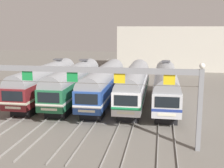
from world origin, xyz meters
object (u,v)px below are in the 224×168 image
at_px(commuter_train_maroon, 45,81).
at_px(commuter_train_green, 74,82).
at_px(commuter_train_white, 134,83).
at_px(commuter_train_silver, 166,84).
at_px(commuter_train_blue, 104,82).
at_px(catenary_gantry, 72,82).

relative_size(commuter_train_maroon, commuter_train_green, 1.00).
height_order(commuter_train_maroon, commuter_train_white, commuter_train_maroon).
bearing_deg(commuter_train_white, commuter_train_silver, 0.06).
relative_size(commuter_train_blue, catenary_gantry, 0.87).
bearing_deg(commuter_train_maroon, commuter_train_white, -0.02).
bearing_deg(catenary_gantry, commuter_train_silver, 60.09).
relative_size(commuter_train_silver, catenary_gantry, 0.87).
distance_m(commuter_train_blue, commuter_train_silver, 7.77).
distance_m(commuter_train_maroon, commuter_train_blue, 7.77).
distance_m(commuter_train_green, commuter_train_silver, 11.65).
bearing_deg(commuter_train_maroon, commuter_train_silver, 0.00).
xyz_separation_m(commuter_train_green, catenary_gantry, (3.88, -13.50, 2.53)).
relative_size(commuter_train_maroon, catenary_gantry, 0.87).
distance_m(commuter_train_maroon, commuter_train_green, 3.88).
xyz_separation_m(commuter_train_maroon, catenary_gantry, (7.77, -13.50, 2.53)).
height_order(commuter_train_green, catenary_gantry, catenary_gantry).
relative_size(commuter_train_blue, commuter_train_silver, 1.00).
bearing_deg(commuter_train_green, commuter_train_blue, -0.06).
distance_m(commuter_train_green, commuter_train_blue, 3.88).
bearing_deg(commuter_train_blue, commuter_train_maroon, 179.97).
bearing_deg(commuter_train_white, commuter_train_maroon, 179.98).
height_order(commuter_train_white, catenary_gantry, catenary_gantry).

